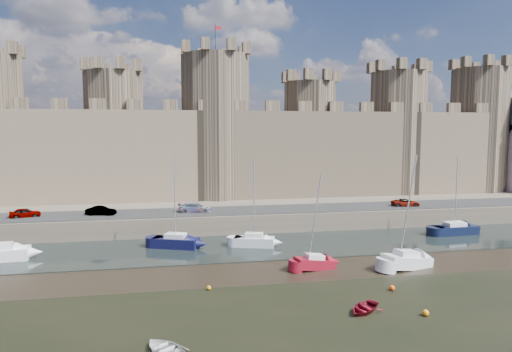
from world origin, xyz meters
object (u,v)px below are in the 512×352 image
at_px(car_2, 195,208).
at_px(sailboat_2, 254,240).
at_px(car_0, 25,213).
at_px(car_1, 101,211).
at_px(sailboat_4, 314,262).
at_px(sailboat_5, 407,260).
at_px(sailboat_3, 455,229).
at_px(car_3, 406,203).
at_px(sailboat_1, 176,241).

height_order(car_2, sailboat_2, sailboat_2).
height_order(car_0, car_1, car_1).
xyz_separation_m(car_1, sailboat_4, (22.51, -19.15, -2.42)).
distance_m(car_2, sailboat_4, 22.08).
bearing_deg(sailboat_4, sailboat_5, -18.87).
height_order(car_2, sailboat_4, sailboat_4).
xyz_separation_m(car_2, sailboat_3, (32.84, -8.53, -2.36)).
bearing_deg(car_3, sailboat_1, 113.02).
distance_m(car_3, sailboat_5, 22.69).
distance_m(car_3, sailboat_2, 25.74).
distance_m(sailboat_1, sailboat_3, 35.54).
bearing_deg(car_3, sailboat_3, -151.74).
bearing_deg(sailboat_1, sailboat_3, 22.66).
bearing_deg(sailboat_1, sailboat_2, 15.13).
distance_m(car_1, car_3, 42.21).
distance_m(car_2, sailboat_3, 34.01).
distance_m(car_0, sailboat_1, 20.71).
xyz_separation_m(car_2, sailboat_2, (6.21, -9.92, -2.35)).
xyz_separation_m(car_2, sailboat_1, (-2.70, -8.82, -2.33)).
xyz_separation_m(sailboat_2, sailboat_5, (13.21, -10.70, -0.01)).
distance_m(car_0, car_2, 21.21).
relative_size(car_1, sailboat_5, 0.34).
bearing_deg(sailboat_1, car_1, 159.29).
height_order(car_1, car_2, car_2).
xyz_separation_m(car_3, sailboat_2, (-23.95, -9.16, -2.26)).
height_order(car_2, sailboat_5, sailboat_5).
xyz_separation_m(car_2, sailboat_5, (19.43, -20.62, -2.35)).
bearing_deg(car_1, sailboat_3, -90.20).
bearing_deg(sailboat_5, sailboat_2, 125.21).
bearing_deg(car_1, sailboat_2, -107.81).
relative_size(car_2, sailboat_3, 0.44).
relative_size(car_0, sailboat_2, 0.37).
xyz_separation_m(car_3, sailboat_3, (2.68, -7.77, -2.27)).
distance_m(car_0, sailboat_3, 54.80).
height_order(car_2, sailboat_3, sailboat_3).
bearing_deg(car_2, sailboat_5, -129.87).
bearing_deg(car_3, car_2, 97.80).
relative_size(car_0, sailboat_1, 0.35).
xyz_separation_m(car_0, car_3, (51.37, -0.95, -0.06)).
xyz_separation_m(sailboat_1, sailboat_5, (22.12, -11.81, -0.03)).
xyz_separation_m(car_0, sailboat_1, (18.51, -9.01, -2.30)).
height_order(car_0, sailboat_2, sailboat_2).
bearing_deg(car_0, sailboat_2, -123.54).
bearing_deg(sailboat_2, sailboat_3, 20.74).
height_order(car_1, sailboat_5, sailboat_5).
height_order(car_1, sailboat_4, sailboat_4).
xyz_separation_m(sailboat_3, sailboat_4, (-22.38, -10.75, -0.08)).
relative_size(car_1, sailboat_4, 0.40).
relative_size(sailboat_1, sailboat_4, 1.12).
height_order(car_3, sailboat_2, sailboat_2).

